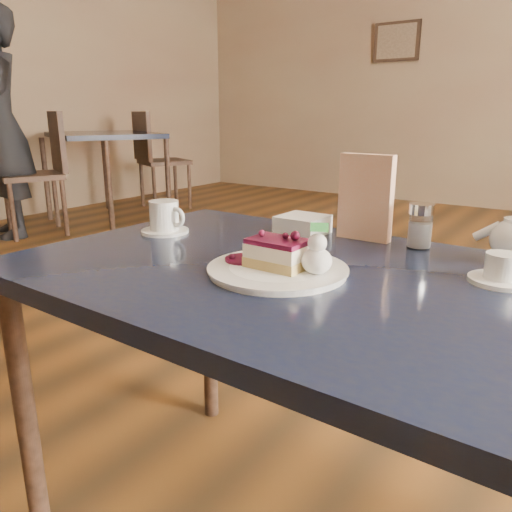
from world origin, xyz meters
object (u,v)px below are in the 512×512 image
Objects in this scene: cheesecake_slice at (278,253)px; bg_table_far_left at (110,211)px; tea_set at (512,247)px; patron at (1,125)px; coffee_set at (165,219)px; main_table at (290,302)px; dessert_plate at (278,270)px.

cheesecake_slice is 0.06× the size of bg_table_far_left.
patron is (-3.78, 1.08, 0.16)m from tea_set.
coffee_set is at bearing -12.41° from bg_table_far_left.
main_table is 3.70m from patron.
tea_set reaches higher than coffee_set.
bg_table_far_left is at bearing 147.18° from main_table.
dessert_plate is at bearing -90.00° from main_table.
tea_set reaches higher than main_table.
coffee_set is 0.77m from tea_set.
main_table is 4.01m from bg_table_far_left.
dessert_plate is 1.01× the size of tea_set.
coffee_set is at bearing -166.41° from tea_set.
coffee_set is 0.07× the size of patron.
bg_table_far_left is at bearing 151.87° from tea_set.
patron reaches higher than bg_table_far_left.
cheesecake_slice is at bearing -15.84° from coffee_set.
patron is at bearing 159.60° from main_table.
bg_table_far_left reaches higher than main_table.
tea_set is 0.14× the size of patron.
cheesecake_slice is at bearing 90.00° from dessert_plate.
bg_table_far_left reaches higher than dessert_plate.
patron is (-3.43, 1.34, 0.27)m from main_table.
dessert_plate is at bearing -10.31° from bg_table_far_left.
patron reaches higher than dessert_plate.
coffee_set is 3.29m from patron.
main_table is at bearing 90.00° from cheesecake_slice.
patron is at bearing 158.09° from dessert_plate.
dessert_plate is 4.04m from bg_table_far_left.
tea_set is at bearing 36.85° from main_table.
bg_table_far_left is (-3.31, 2.25, -0.61)m from dessert_plate.
bg_table_far_left is at bearing 145.78° from dessert_plate.
coffee_set is at bearing 164.16° from dessert_plate.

